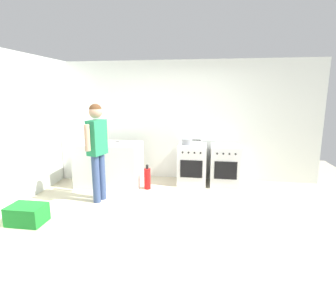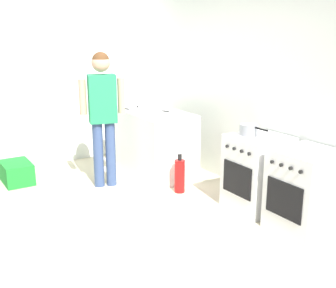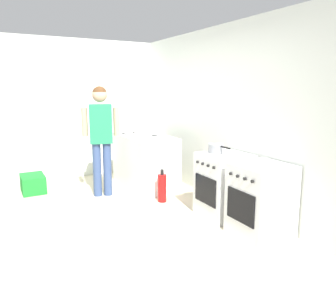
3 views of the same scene
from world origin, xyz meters
The scene contains 14 objects.
ground_plane centered at (0.00, 0.00, 0.00)m, with size 8.00×8.00×0.00m, color beige.
back_wall centered at (0.00, 1.95, 1.30)m, with size 6.00×0.10×2.60m, color silver.
side_wall_left centered at (-2.60, 0.40, 1.30)m, with size 0.10×3.10×2.60m, color silver.
counter_unit centered at (-1.35, 1.20, 0.45)m, with size 1.30×0.70×0.90m, color white.
oven_left centered at (0.35, 1.58, 0.43)m, with size 0.59×0.62×0.85m.
oven_right centered at (1.03, 1.58, 0.43)m, with size 0.59×0.62×0.85m.
pot centered at (0.24, 1.52, 0.91)m, with size 0.39×0.21×0.12m.
knife_bread centered at (-1.64, 1.11, 0.90)m, with size 0.32×0.20×0.01m.
knife_chef centered at (-1.58, 0.98, 0.90)m, with size 0.31×0.12×0.01m.
knife_utility centered at (-1.17, 1.36, 0.90)m, with size 0.23×0.16×0.01m.
person centered at (-1.24, 0.41, 1.05)m, with size 0.28×0.55×1.73m.
fire_extinguisher centered at (-0.52, 1.10, 0.22)m, with size 0.13×0.13×0.50m.
recycling_crate_lower centered at (-1.97, -0.56, 0.14)m, with size 0.52×0.36×0.28m, color #1E842D.
larder_cabinet centered at (-2.30, 1.68, 1.00)m, with size 0.48×0.44×2.00m, color white.
Camera 3 is at (3.69, -1.12, 1.72)m, focal length 35.00 mm.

